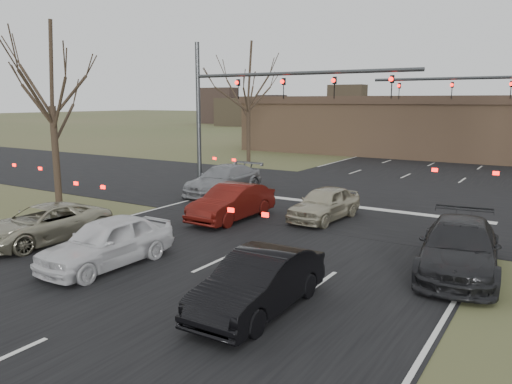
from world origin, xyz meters
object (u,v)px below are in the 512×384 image
(mast_arm_near, at_px, (248,97))
(car_silver_suv, at_px, (43,224))
(car_red_ahead, at_px, (232,202))
(car_black_hatch, at_px, (259,282))
(car_white_sedan, at_px, (107,242))
(car_grey_ahead, at_px, (224,180))
(car_charcoal_sedan, at_px, (459,248))
(car_silver_ahead, at_px, (325,203))
(building, at_px, (476,127))

(mast_arm_near, relative_size, car_silver_suv, 2.58)
(car_silver_suv, height_order, car_red_ahead, car_red_ahead)
(car_silver_suv, xyz_separation_m, car_black_hatch, (9.50, -0.95, 0.05))
(car_white_sedan, bearing_deg, car_grey_ahead, 109.99)
(car_charcoal_sedan, bearing_deg, car_silver_ahead, 139.04)
(car_grey_ahead, bearing_deg, building, 71.84)
(car_red_ahead, bearing_deg, car_silver_ahead, 32.39)
(building, relative_size, car_grey_ahead, 8.07)
(car_charcoal_sedan, bearing_deg, building, 90.35)
(car_white_sedan, xyz_separation_m, car_charcoal_sedan, (9.08, 4.94, 0.01))
(building, xyz_separation_m, mast_arm_near, (-7.23, -25.00, 2.41))
(car_black_hatch, distance_m, car_grey_ahead, 15.14)
(mast_arm_near, distance_m, car_white_sedan, 12.95)
(car_white_sedan, distance_m, car_charcoal_sedan, 10.34)
(car_charcoal_sedan, bearing_deg, car_red_ahead, 160.71)
(car_grey_ahead, bearing_deg, car_red_ahead, -50.59)
(car_red_ahead, bearing_deg, car_black_hatch, -50.61)
(car_silver_ahead, bearing_deg, car_charcoal_sedan, -28.90)
(car_black_hatch, bearing_deg, car_charcoal_sedan, 55.95)
(car_white_sedan, bearing_deg, mast_arm_near, 103.58)
(car_charcoal_sedan, height_order, car_silver_ahead, car_charcoal_sedan)
(mast_arm_near, xyz_separation_m, car_charcoal_sedan, (11.73, -6.98, -4.31))
(car_grey_ahead, xyz_separation_m, car_red_ahead, (3.71, -4.56, -0.02))
(mast_arm_near, bearing_deg, car_red_ahead, -64.24)
(car_black_hatch, bearing_deg, building, 90.88)
(car_charcoal_sedan, bearing_deg, car_grey_ahead, 145.86)
(car_black_hatch, relative_size, car_silver_ahead, 1.05)
(car_white_sedan, relative_size, car_charcoal_sedan, 0.84)
(building, bearing_deg, car_charcoal_sedan, -81.99)
(building, relative_size, car_charcoal_sedan, 8.09)
(car_grey_ahead, bearing_deg, car_silver_ahead, -19.63)
(building, height_order, car_red_ahead, building)
(car_silver_suv, xyz_separation_m, car_silver_ahead, (7.00, 8.30, 0.04))
(building, xyz_separation_m, car_silver_ahead, (-1.50, -28.03, -1.97))
(car_white_sedan, xyz_separation_m, car_silver_ahead, (3.08, 8.88, -0.05))
(car_black_hatch, bearing_deg, car_silver_suv, 173.61)
(car_grey_ahead, bearing_deg, car_silver_suv, -89.73)
(mast_arm_near, xyz_separation_m, car_grey_ahead, (-1.27, -0.50, -4.31))
(mast_arm_near, bearing_deg, car_charcoal_sedan, -30.74)
(building, height_order, car_black_hatch, building)
(car_silver_ahead, bearing_deg, car_black_hatch, -70.47)
(car_charcoal_sedan, distance_m, car_grey_ahead, 14.52)
(mast_arm_near, distance_m, car_black_hatch, 15.42)
(mast_arm_near, relative_size, car_grey_ahead, 2.31)
(car_silver_ahead, bearing_deg, car_grey_ahead, 164.50)
(car_silver_ahead, bearing_deg, car_white_sedan, -104.75)
(car_silver_suv, bearing_deg, car_grey_ahead, 93.04)
(car_white_sedan, bearing_deg, building, 83.99)
(car_white_sedan, height_order, car_charcoal_sedan, car_charcoal_sedan)
(car_white_sedan, relative_size, car_red_ahead, 0.98)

